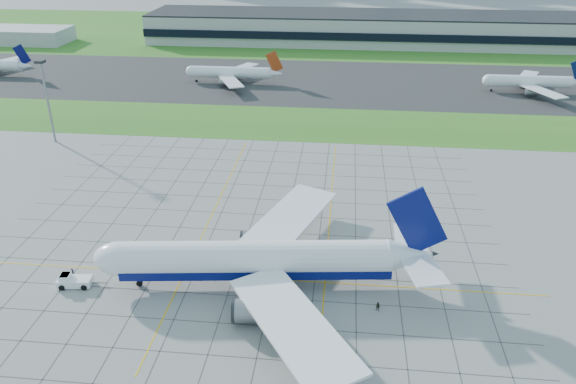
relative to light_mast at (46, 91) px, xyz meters
name	(u,v)px	position (x,y,z in m)	size (l,w,h in m)	color
ground	(235,271)	(70.00, -65.00, -16.18)	(1400.00, 1400.00, 0.00)	gray
grass_median	(285,123)	(70.00, 25.00, -16.16)	(700.00, 35.00, 0.04)	#27651C
asphalt_taxiway	(299,81)	(70.00, 80.00, -16.15)	(700.00, 75.00, 0.04)	#383838
grass_far	(314,33)	(70.00, 190.00, -16.16)	(700.00, 145.00, 0.04)	#27651C
apron_markings	(247,242)	(70.43, -53.91, -16.17)	(120.00, 130.00, 0.03)	#474744
terminal	(384,28)	(110.00, 164.87, -8.29)	(260.00, 43.00, 15.80)	#B7B7B2
service_block	(23,35)	(-90.00, 145.00, -12.18)	(50.00, 25.00, 8.00)	#B7B7B2
light_mast	(46,91)	(0.00, 0.00, 0.00)	(2.50, 2.50, 25.60)	gray
airliner	(259,260)	(75.43, -69.12, -10.48)	(66.15, 66.68, 20.85)	white
pushback_tug	(73,281)	(40.00, -73.08, -15.04)	(9.36, 3.85, 2.57)	white
crew_near	(73,273)	(38.56, -70.22, -15.24)	(0.69, 0.45, 1.89)	black
crew_far	(378,307)	(97.86, -74.74, -15.27)	(0.88, 0.69, 1.82)	black
distant_jet_1	(232,72)	(42.15, 73.80, -11.70)	(39.28, 42.66, 14.08)	white
distant_jet_2	(531,81)	(163.84, 72.07, -11.70)	(37.63, 42.66, 14.08)	white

